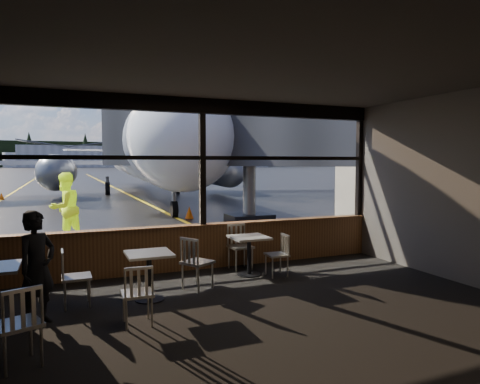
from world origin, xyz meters
TOP-DOWN VIEW (x-y plane):
  - ground_plane at (0.00, 120.00)m, footprint 520.00×520.00m
  - carpet_floor at (0.00, -3.00)m, footprint 8.00×6.00m
  - ceiling at (0.00, -3.00)m, footprint 8.00×6.00m
  - wall_right at (4.00, -3.00)m, footprint 0.04×6.00m
  - wall_back at (0.00, -6.00)m, footprint 8.00×0.04m
  - window_sill at (0.00, 0.00)m, footprint 8.00×0.28m
  - window_header at (0.00, 0.00)m, footprint 8.00×0.18m
  - mullion_centre at (0.00, 0.00)m, footprint 0.12×0.12m
  - mullion_right at (3.95, 0.00)m, footprint 0.12×0.12m
  - window_transom at (0.00, 0.00)m, footprint 8.00×0.10m
  - airliner at (2.48, 20.84)m, footprint 33.81×39.48m
  - jet_bridge at (3.60, 5.50)m, footprint 9.54×11.66m
  - cafe_table_near at (0.67, -0.87)m, footprint 0.70×0.70m
  - cafe_table_mid at (-1.42, -1.65)m, footprint 0.71×0.71m
  - chair_near_e at (1.14, -1.13)m, footprint 0.47×0.47m
  - chair_near_w at (-0.54, -1.39)m, footprint 0.71×0.71m
  - chair_near_n at (0.68, -0.40)m, footprint 0.54×0.54m
  - chair_mid_s at (-1.76, -2.63)m, footprint 0.48×0.48m
  - chair_mid_w at (-2.50, -1.50)m, footprint 0.49×0.49m
  - chair_left_s at (-3.14, -3.34)m, footprint 0.64×0.64m
  - passenger at (-3.01, -2.11)m, footprint 0.67×0.67m
  - ground_crew at (-2.61, 4.18)m, footprint 1.19×1.16m
  - cone_nose at (1.92, 7.79)m, footprint 0.34×0.34m
  - cone_wing at (-6.00, 20.20)m, footprint 0.31×0.31m
  - terminal_annex at (10.00, 2.50)m, footprint 5.00×7.00m
  - hangar_mid at (0.00, 185.00)m, footprint 38.00×15.00m
  - hangar_right at (60.00, 178.00)m, footprint 50.00×20.00m
  - fuel_tank_b at (-20.00, 182.00)m, footprint 8.00×8.00m
  - fuel_tank_c at (-10.00, 182.00)m, footprint 8.00×8.00m
  - treeline at (0.00, 210.00)m, footprint 360.00×3.00m

SIDE VIEW (x-z plane):
  - ground_plane at x=0.00m, z-range 0.00..0.00m
  - carpet_floor at x=0.00m, z-range 0.01..0.01m
  - cone_wing at x=-6.00m, z-range 0.00..0.43m
  - cone_nose at x=1.92m, z-range 0.00..0.47m
  - cafe_table_near at x=0.67m, z-range 0.00..0.77m
  - cafe_table_mid at x=-1.42m, z-range 0.00..0.78m
  - chair_near_e at x=1.14m, z-range 0.00..0.83m
  - chair_mid_s at x=-1.76m, z-range 0.00..0.86m
  - chair_mid_w at x=-2.50m, z-range 0.00..0.89m
  - window_sill at x=0.00m, z-range 0.00..0.90m
  - chair_left_s at x=-3.14m, z-range 0.00..0.92m
  - chair_near_n at x=0.68m, z-range 0.00..0.94m
  - chair_near_w at x=-0.54m, z-range 0.00..0.94m
  - passenger at x=-3.01m, z-range 0.00..1.57m
  - ground_crew at x=-2.61m, z-range 0.00..1.93m
  - wall_right at x=4.00m, z-range 0.00..3.50m
  - wall_back at x=0.00m, z-range 0.00..3.50m
  - mullion_centre at x=0.00m, z-range 0.90..3.50m
  - mullion_right at x=3.95m, z-range 0.90..3.50m
  - window_transom at x=0.00m, z-range 2.26..2.34m
  - jet_bridge at x=3.60m, z-range 0.00..5.09m
  - terminal_annex at x=10.00m, z-range 0.00..6.00m
  - fuel_tank_b at x=-20.00m, z-range 0.00..6.00m
  - fuel_tank_c at x=-10.00m, z-range 0.00..6.00m
  - window_header at x=0.00m, z-range 3.20..3.50m
  - ceiling at x=0.00m, z-range 3.48..3.52m
  - hangar_mid at x=0.00m, z-range 0.00..10.00m
  - airliner at x=2.48m, z-range 0.00..11.35m
  - hangar_right at x=60.00m, z-range 0.00..12.00m
  - treeline at x=0.00m, z-range 0.00..12.00m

